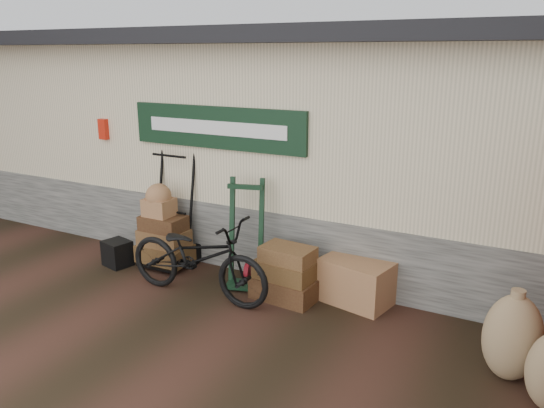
# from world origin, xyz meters

# --- Properties ---
(ground) EXTENTS (80.00, 80.00, 0.00)m
(ground) POSITION_xyz_m (0.00, 0.00, 0.00)
(ground) COLOR black
(ground) RESTS_ON ground
(station_building) EXTENTS (14.40, 4.10, 3.20)m
(station_building) POSITION_xyz_m (-0.01, 2.74, 1.61)
(station_building) COLOR #4C4C47
(station_building) RESTS_ON ground
(porter_trolley) EXTENTS (0.88, 0.66, 1.76)m
(porter_trolley) POSITION_xyz_m (-0.98, 0.81, 0.88)
(porter_trolley) COLOR black
(porter_trolley) RESTS_ON ground
(green_barrow) EXTENTS (0.60, 0.54, 1.38)m
(green_barrow) POSITION_xyz_m (0.31, 0.65, 0.69)
(green_barrow) COLOR black
(green_barrow) RESTS_ON ground
(suitcase_stack) EXTENTS (0.81, 0.54, 0.68)m
(suitcase_stack) POSITION_xyz_m (0.95, 0.51, 0.34)
(suitcase_stack) COLOR #3C2113
(suitcase_stack) RESTS_ON ground
(wicker_hamper) EXTENTS (0.90, 0.69, 0.53)m
(wicker_hamper) POSITION_xyz_m (1.74, 0.82, 0.27)
(wicker_hamper) COLOR #93633B
(wicker_hamper) RESTS_ON ground
(black_trunk) EXTENTS (0.42, 0.38, 0.36)m
(black_trunk) POSITION_xyz_m (-1.60, 0.33, 0.18)
(black_trunk) COLOR black
(black_trunk) RESTS_ON ground
(bicycle) EXTENTS (0.69, 1.97, 1.14)m
(bicycle) POSITION_xyz_m (-0.01, 0.06, 0.57)
(bicycle) COLOR black
(bicycle) RESTS_ON ground
(burlap_sack_left) EXTENTS (0.61, 0.55, 0.83)m
(burlap_sack_left) POSITION_xyz_m (3.50, -0.01, 0.42)
(burlap_sack_left) COLOR olive
(burlap_sack_left) RESTS_ON ground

